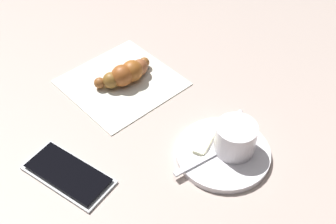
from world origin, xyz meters
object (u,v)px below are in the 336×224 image
(espresso_cup, at_px, (236,137))
(cell_phone, at_px, (68,174))
(saucer, at_px, (223,153))
(croissant, at_px, (126,73))
(sugar_packet, at_px, (206,140))
(napkin, at_px, (121,82))
(teaspoon, at_px, (224,148))

(espresso_cup, xyz_separation_m, cell_phone, (-0.13, -0.23, -0.03))
(saucer, bearing_deg, croissant, -176.90)
(sugar_packet, xyz_separation_m, napkin, (-0.21, -0.02, -0.01))
(teaspoon, distance_m, cell_phone, 0.24)
(croissant, bearing_deg, napkin, -117.00)
(napkin, relative_size, cell_phone, 1.24)
(napkin, bearing_deg, croissant, 63.00)
(espresso_cup, height_order, croissant, espresso_cup)
(teaspoon, bearing_deg, sugar_packet, -163.31)
(sugar_packet, distance_m, cell_phone, 0.22)
(teaspoon, bearing_deg, croissant, -176.26)
(teaspoon, distance_m, napkin, 0.24)
(napkin, xyz_separation_m, croissant, (0.00, 0.01, 0.02))
(sugar_packet, xyz_separation_m, cell_phone, (-0.09, -0.20, -0.01))
(saucer, height_order, cell_phone, saucer)
(espresso_cup, relative_size, teaspoon, 0.57)
(saucer, bearing_deg, cell_phone, -120.26)
(sugar_packet, bearing_deg, napkin, -110.57)
(saucer, relative_size, cell_phone, 0.97)
(espresso_cup, distance_m, cell_phone, 0.26)
(espresso_cup, relative_size, napkin, 0.42)
(napkin, height_order, cell_phone, cell_phone)
(espresso_cup, height_order, sugar_packet, espresso_cup)
(teaspoon, height_order, napkin, teaspoon)
(teaspoon, relative_size, croissant, 1.11)
(teaspoon, bearing_deg, cell_phone, -119.50)
(napkin, bearing_deg, sugar_packet, 4.32)
(espresso_cup, bearing_deg, croissant, -172.93)
(napkin, distance_m, cell_phone, 0.22)
(teaspoon, relative_size, napkin, 0.74)
(croissant, distance_m, cell_phone, 0.23)
(espresso_cup, xyz_separation_m, sugar_packet, (-0.04, -0.02, -0.02))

